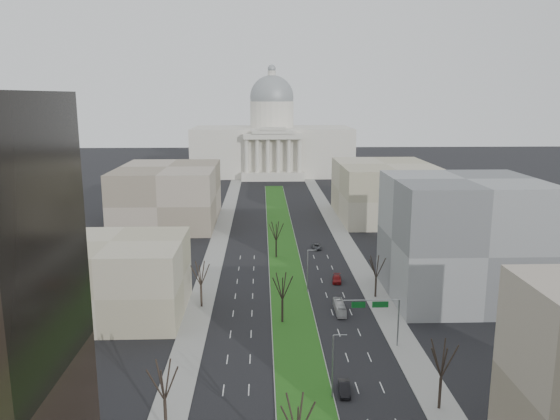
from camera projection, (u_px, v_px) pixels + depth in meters
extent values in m
plane|color=black|center=(284.00, 258.00, 136.46)|extent=(600.00, 600.00, 0.00)
cube|color=#999993|center=(284.00, 259.00, 135.47)|extent=(8.00, 222.00, 0.15)
cube|color=#134512|center=(284.00, 258.00, 135.45)|extent=(7.70, 221.70, 0.06)
cube|color=gray|center=(204.00, 294.00, 111.40)|extent=(5.00, 330.00, 0.15)
cube|color=gray|center=(374.00, 292.00, 112.58)|extent=(5.00, 330.00, 0.15)
cube|color=beige|center=(272.00, 151.00, 280.73)|extent=(80.00, 40.00, 24.00)
cube|color=beige|center=(273.00, 176.00, 260.28)|extent=(30.00, 6.00, 4.00)
cube|color=beige|center=(273.00, 136.00, 256.39)|extent=(28.00, 5.00, 2.50)
cube|color=beige|center=(273.00, 132.00, 255.98)|extent=(20.00, 5.00, 1.80)
cube|color=beige|center=(273.00, 129.00, 255.65)|extent=(12.00, 5.00, 1.60)
cylinder|color=beige|center=(272.00, 115.00, 277.04)|extent=(22.00, 22.00, 14.00)
sphere|color=gray|center=(272.00, 97.00, 275.19)|extent=(22.00, 22.00, 22.00)
cylinder|color=beige|center=(272.00, 75.00, 272.94)|extent=(4.00, 4.00, 4.00)
sphere|color=gray|center=(272.00, 69.00, 272.32)|extent=(4.00, 4.00, 4.00)
cylinder|color=beige|center=(247.00, 156.00, 257.81)|extent=(2.00, 2.00, 16.00)
cylinder|color=beige|center=(257.00, 156.00, 257.98)|extent=(2.00, 2.00, 16.00)
cylinder|color=beige|center=(268.00, 156.00, 258.15)|extent=(2.00, 2.00, 16.00)
cylinder|color=beige|center=(278.00, 156.00, 258.31)|extent=(2.00, 2.00, 16.00)
cylinder|color=beige|center=(289.00, 156.00, 258.48)|extent=(2.00, 2.00, 16.00)
cylinder|color=beige|center=(299.00, 155.00, 258.65)|extent=(2.00, 2.00, 16.00)
cube|color=tan|center=(112.00, 278.00, 99.67)|extent=(26.00, 22.00, 14.00)
cube|color=slate|center=(462.00, 239.00, 107.76)|extent=(28.00, 26.00, 24.00)
cube|color=gray|center=(169.00, 195.00, 172.56)|extent=(30.00, 40.00, 18.00)
cube|color=tan|center=(384.00, 191.00, 179.82)|extent=(30.00, 40.00, 18.00)
cylinder|color=black|center=(166.00, 417.00, 65.01)|extent=(0.40, 0.40, 4.32)
cylinder|color=black|center=(201.00, 297.00, 104.14)|extent=(0.40, 0.40, 4.22)
cylinder|color=black|center=(440.00, 393.00, 70.07)|extent=(0.40, 0.40, 4.42)
cylinder|color=black|center=(376.00, 288.00, 109.24)|extent=(0.40, 0.40, 4.03)
cylinder|color=black|center=(282.00, 311.00, 96.82)|extent=(0.40, 0.40, 4.32)
cylinder|color=black|center=(276.00, 249.00, 135.95)|extent=(0.40, 0.40, 4.32)
cylinder|color=gray|center=(333.00, 367.00, 72.08)|extent=(0.20, 0.20, 9.00)
cylinder|color=gray|center=(340.00, 335.00, 71.17)|extent=(1.80, 0.12, 0.12)
cylinder|color=gray|center=(307.00, 272.00, 111.21)|extent=(0.20, 0.20, 9.00)
cylinder|color=gray|center=(312.00, 250.00, 110.30)|extent=(1.80, 0.12, 0.12)
cylinder|color=gray|center=(398.00, 323.00, 87.28)|extent=(0.24, 0.24, 8.00)
cylinder|color=gray|center=(371.00, 300.00, 86.31)|extent=(9.00, 0.18, 0.18)
cube|color=#0C591E|center=(380.00, 304.00, 86.60)|extent=(2.60, 0.08, 1.00)
cube|color=#0C591E|center=(358.00, 305.00, 86.48)|extent=(2.20, 0.08, 1.00)
imported|color=black|center=(344.00, 388.00, 74.16)|extent=(1.83, 4.45, 1.43)
imported|color=maroon|center=(337.00, 279.00, 118.44)|extent=(2.49, 4.88, 1.35)
imported|color=#45474C|center=(317.00, 246.00, 144.21)|extent=(2.18, 4.64, 1.28)
imported|color=silver|center=(340.00, 307.00, 101.72)|extent=(1.71, 7.16, 1.99)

